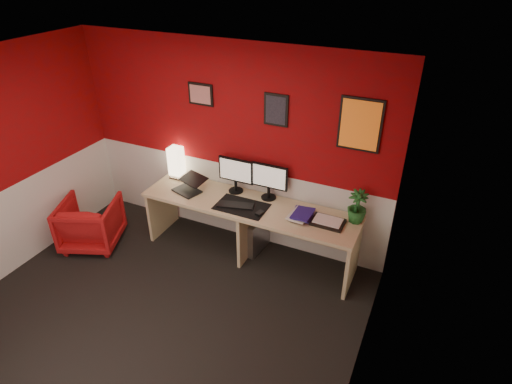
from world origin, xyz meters
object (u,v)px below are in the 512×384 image
object	(u,v)px
laptop	(186,184)
monitor_right	(269,177)
zen_tray	(328,222)
armchair	(91,223)
potted_plant	(357,206)
monitor_left	(235,170)
pc_tower	(255,234)
desk	(249,230)
shoji_lamp	(176,163)

from	to	relation	value
laptop	monitor_right	size ratio (longest dim) A/B	0.57
zen_tray	armchair	world-z (taller)	zen_tray
laptop	potted_plant	xyz separation A→B (m)	(2.03, 0.23, 0.08)
monitor_left	pc_tower	world-z (taller)	monitor_left
laptop	potted_plant	distance (m)	2.04
desk	shoji_lamp	distance (m)	1.28
monitor_right	laptop	bearing A→B (deg)	-163.83
shoji_lamp	monitor_right	distance (m)	1.29
monitor_left	potted_plant	size ratio (longest dim) A/B	1.54
zen_tray	armchair	bearing A→B (deg)	-167.31
desk	pc_tower	distance (m)	0.20
pc_tower	shoji_lamp	bearing A→B (deg)	-178.70
desk	potted_plant	xyz separation A→B (m)	(1.21, 0.18, 0.55)
laptop	armchair	bearing A→B (deg)	-134.08
laptop	monitor_right	bearing A→B (deg)	33.97
zen_tray	armchair	size ratio (longest dim) A/B	0.51
shoji_lamp	potted_plant	xyz separation A→B (m)	(2.34, -0.04, -0.01)
laptop	monitor_left	size ratio (longest dim) A/B	0.57
desk	laptop	world-z (taller)	laptop
desk	shoji_lamp	world-z (taller)	shoji_lamp
zen_tray	potted_plant	bearing A→B (deg)	32.99
potted_plant	monitor_left	bearing A→B (deg)	178.83
shoji_lamp	armchair	distance (m)	1.31
monitor_right	pc_tower	distance (m)	0.81
potted_plant	monitor_right	bearing A→B (deg)	177.14
laptop	potted_plant	size ratio (longest dim) A/B	0.88
shoji_lamp	monitor_left	size ratio (longest dim) A/B	0.69
monitor_left	armchair	xyz separation A→B (m)	(-1.64, -0.84, -0.71)
desk	potted_plant	distance (m)	1.34
pc_tower	armchair	xyz separation A→B (m)	(-1.93, -0.77, 0.09)
zen_tray	pc_tower	distance (m)	1.07
pc_tower	laptop	bearing A→B (deg)	-162.06
pc_tower	desk	bearing A→B (deg)	-91.29
shoji_lamp	armchair	xyz separation A→B (m)	(-0.78, -0.85, -0.62)
laptop	armchair	size ratio (longest dim) A/B	0.48
monitor_left	pc_tower	xyz separation A→B (m)	(0.29, -0.07, -0.80)
monitor_left	potted_plant	world-z (taller)	monitor_left
pc_tower	armchair	distance (m)	2.08
monitor_left	armchair	size ratio (longest dim) A/B	0.84
desk	pc_tower	size ratio (longest dim) A/B	5.78
monitor_left	pc_tower	distance (m)	0.85
monitor_right	potted_plant	bearing A→B (deg)	-2.86
monitor_right	zen_tray	xyz separation A→B (m)	(0.80, -0.22, -0.28)
monitor_left	laptop	bearing A→B (deg)	-154.49
laptop	monitor_left	distance (m)	0.63
laptop	armchair	xyz separation A→B (m)	(-1.10, -0.59, -0.53)
shoji_lamp	pc_tower	distance (m)	1.35
monitor_left	potted_plant	bearing A→B (deg)	-1.17
potted_plant	zen_tray	bearing A→B (deg)	-147.01
shoji_lamp	armchair	world-z (taller)	shoji_lamp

